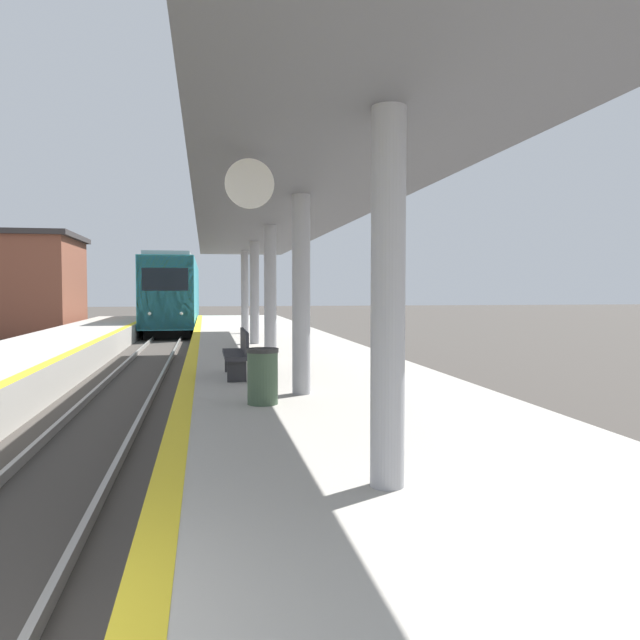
# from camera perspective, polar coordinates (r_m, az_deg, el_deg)

# --- Properties ---
(train) EXTENTS (2.88, 23.07, 4.66)m
(train) POSITION_cam_1_polar(r_m,az_deg,el_deg) (44.07, -13.05, 2.36)
(train) COLOR black
(train) RESTS_ON ground
(station_canopy) EXTENTS (3.47, 24.64, 3.46)m
(station_canopy) POSITION_cam_1_polar(r_m,az_deg,el_deg) (15.17, -4.59, 8.48)
(station_canopy) COLOR #99999E
(station_canopy) RESTS_ON platform_right
(trash_bin) EXTENTS (0.48, 0.48, 0.84)m
(trash_bin) POSITION_cam_1_polar(r_m,az_deg,el_deg) (9.41, -5.27, -5.13)
(trash_bin) COLOR #384C38
(trash_bin) RESTS_ON platform_right
(bench) EXTENTS (0.44, 1.83, 0.92)m
(bench) POSITION_cam_1_polar(r_m,az_deg,el_deg) (12.43, -7.48, -2.89)
(bench) COLOR #28282D
(bench) RESTS_ON platform_right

